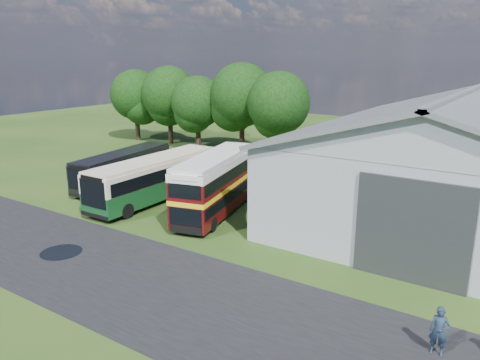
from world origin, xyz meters
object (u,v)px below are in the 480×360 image
Objects in this scene: bus_dark_single at (123,168)px; storage_shed at (461,152)px; visitor_a at (439,331)px; bus_maroon_double at (216,185)px; bus_green_single at (155,178)px.

storage_shed is at bearing 9.80° from bus_dark_single.
bus_dark_single is at bearing 157.28° from visitor_a.
visitor_a is (15.64, -8.02, -1.09)m from bus_maroon_double.
bus_dark_single is (-23.80, -7.57, -2.70)m from storage_shed.
bus_maroon_double is 5.26× the size of visitor_a.
bus_green_single is 1.13× the size of bus_dark_single.
bus_maroon_double reaches higher than bus_dark_single.
visitor_a is (2.36, -17.14, -3.25)m from storage_shed.
bus_maroon_double is (5.47, 0.04, 0.33)m from bus_green_single.
bus_maroon_double is at bearing -16.24° from bus_dark_single.
visitor_a is at bearing -40.72° from bus_maroon_double.
bus_green_single is at bearing -153.98° from storage_shed.
bus_dark_single is at bearing -162.36° from storage_shed.
bus_dark_single is (-10.52, 1.55, -0.55)m from bus_maroon_double.
bus_green_single is 6.23× the size of visitor_a.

